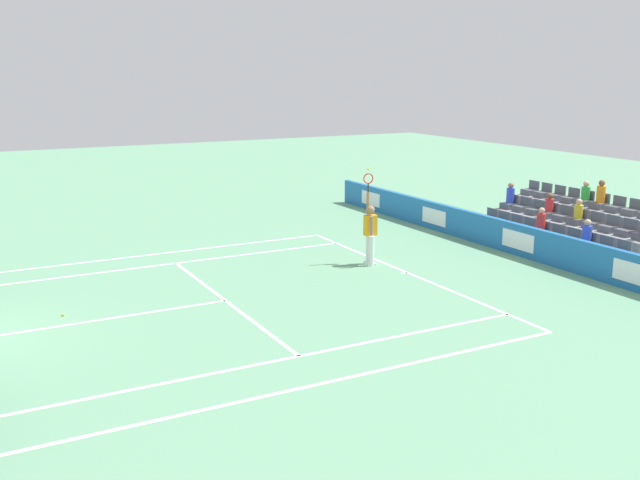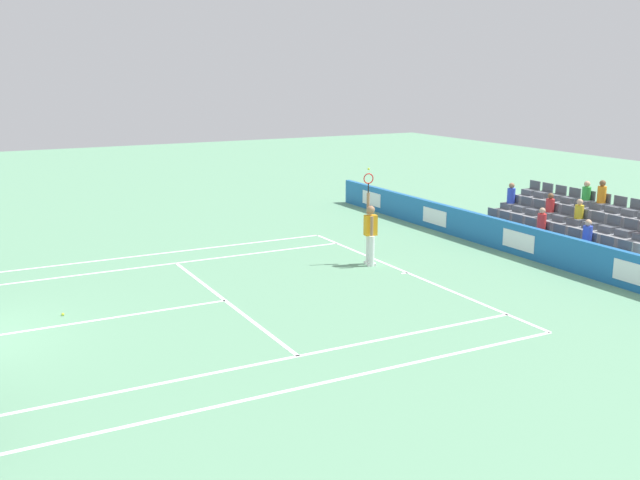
{
  "view_description": "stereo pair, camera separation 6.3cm",
  "coord_description": "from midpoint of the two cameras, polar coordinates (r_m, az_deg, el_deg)",
  "views": [
    {
      "loc": [
        -16.4,
        -0.32,
        5.58
      ],
      "look_at": [
        0.62,
        -9.41,
        1.1
      ],
      "focal_mm": 40.89,
      "sensor_mm": 36.0,
      "label": 1
    },
    {
      "loc": [
        -16.43,
        -0.37,
        5.58
      ],
      "look_at": [
        0.62,
        -9.41,
        1.1
      ],
      "focal_mm": 40.89,
      "sensor_mm": 36.0,
      "label": 2
    }
  ],
  "objects": [
    {
      "name": "sponsor_barrier",
      "position": [
        23.32,
        15.34,
        -0.01
      ],
      "size": [
        21.4,
        0.22,
        0.98
      ],
      "color": "#1E66AD",
      "rests_on": "ground"
    },
    {
      "name": "line_baseline",
      "position": [
        20.83,
        6.76,
        -2.55
      ],
      "size": [
        10.97,
        0.1,
        0.01
      ],
      "primitive_type": "cube",
      "color": "white",
      "rests_on": "ground"
    },
    {
      "name": "loose_tennis_ball",
      "position": [
        18.14,
        -19.56,
        -5.52
      ],
      "size": [
        0.07,
        0.07,
        0.07
      ],
      "primitive_type": "sphere",
      "color": "#D1E533",
      "rests_on": "ground"
    },
    {
      "name": "stadium_stand",
      "position": [
        24.93,
        19.23,
        0.69
      ],
      "size": [
        6.2,
        2.85,
        2.2
      ],
      "color": "gray",
      "rests_on": "ground"
    },
    {
      "name": "line_service",
      "position": [
        18.36,
        -7.51,
        -4.72
      ],
      "size": [
        8.23,
        0.1,
        0.01
      ],
      "primitive_type": "cube",
      "color": "white",
      "rests_on": "ground"
    },
    {
      "name": "line_singles_sideline_right",
      "position": [
        14.62,
        -3.4,
        -9.38
      ],
      "size": [
        0.1,
        11.89,
        0.01
      ],
      "primitive_type": "cube",
      "color": "white",
      "rests_on": "ground"
    },
    {
      "name": "line_doubles_sideline_right",
      "position": [
        13.49,
        -0.91,
        -11.35
      ],
      "size": [
        0.1,
        11.89,
        0.01
      ],
      "primitive_type": "cube",
      "color": "white",
      "rests_on": "ground"
    },
    {
      "name": "line_centre_service",
      "position": [
        17.57,
        -17.37,
        -6.05
      ],
      "size": [
        0.1,
        6.4,
        0.01
      ],
      "primitive_type": "cube",
      "color": "white",
      "rests_on": "ground"
    },
    {
      "name": "line_doubles_sideline_left",
      "position": [
        23.28,
        -13.36,
        -1.15
      ],
      "size": [
        0.1,
        11.89,
        0.01
      ],
      "primitive_type": "cube",
      "color": "white",
      "rests_on": "ground"
    },
    {
      "name": "line_singles_sideline_left",
      "position": [
        22.0,
        -12.43,
        -1.93
      ],
      "size": [
        0.1,
        11.89,
        0.01
      ],
      "primitive_type": "cube",
      "color": "white",
      "rests_on": "ground"
    },
    {
      "name": "tennis_player",
      "position": [
        21.34,
        3.86,
        0.63
      ],
      "size": [
        0.51,
        0.39,
        2.85
      ],
      "color": "white",
      "rests_on": "ground"
    },
    {
      "name": "line_centre_mark",
      "position": [
        20.77,
        6.53,
        -2.59
      ],
      "size": [
        0.1,
        0.2,
        0.01
      ],
      "primitive_type": "cube",
      "color": "white",
      "rests_on": "ground"
    }
  ]
}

